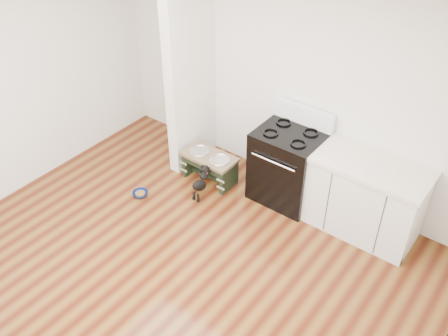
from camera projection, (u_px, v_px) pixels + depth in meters
ground at (149, 297)px, 4.95m from camera, size 5.00×5.00×0.00m
room_shell at (131, 166)px, 3.98m from camera, size 5.00×5.00×5.00m
partition_wall at (190, 67)px, 6.04m from camera, size 0.15×0.80×2.70m
oven_range at (288, 165)px, 5.92m from camera, size 0.76×0.69×1.14m
cabinet_run at (365, 198)px, 5.47m from camera, size 1.24×0.64×0.91m
dog_feeder at (209, 163)px, 6.30m from camera, size 0.69×0.37×0.39m
puppy at (201, 181)px, 6.06m from camera, size 0.12×0.35×0.42m
floor_bowl at (140, 194)px, 6.18m from camera, size 0.24×0.24×0.06m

